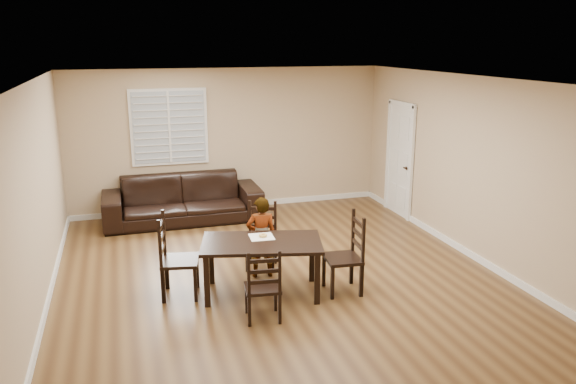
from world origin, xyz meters
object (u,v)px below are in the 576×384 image
object	(u,v)px
donut	(263,235)
chair_right	(352,256)
child	(261,237)
sofa	(183,199)
dining_table	(262,248)
chair_near	(262,237)
chair_left	(169,259)
chair_far	(264,290)

from	to	relation	value
donut	chair_right	bearing A→B (deg)	-21.12
child	sofa	distance (m)	2.94
dining_table	chair_right	xyz separation A→B (m)	(1.14, -0.26, -0.14)
sofa	chair_right	bearing A→B (deg)	-64.14
chair_right	child	bearing A→B (deg)	-122.99
dining_table	chair_near	world-z (taller)	chair_near
chair_near	child	world-z (taller)	child
chair_near	chair_left	distance (m)	1.54
dining_table	child	size ratio (longest dim) A/B	1.46
donut	child	bearing A→B (deg)	79.24
chair_left	sofa	distance (m)	3.14
child	sofa	world-z (taller)	child
chair_left	child	xyz separation A→B (m)	(1.27, 0.26, 0.08)
chair_near	chair_far	bearing A→B (deg)	-82.40
donut	sofa	bearing A→B (deg)	102.01
child	chair_near	bearing A→B (deg)	-100.47
dining_table	donut	distance (m)	0.21
chair_far	chair_left	world-z (taller)	chair_left
chair_near	sofa	bearing A→B (deg)	130.93
dining_table	chair_left	xyz separation A→B (m)	(-1.14, 0.27, -0.13)
chair_near	chair_right	world-z (taller)	chair_right
child	sofa	xyz separation A→B (m)	(-0.75, 2.84, -0.16)
chair_left	chair_near	bearing A→B (deg)	-53.24
chair_left	donut	distance (m)	1.23
chair_near	chair_right	distance (m)	1.49
dining_table	chair_near	size ratio (longest dim) A/B	1.76
chair_far	donut	size ratio (longest dim) A/B	8.13
donut	chair_near	bearing A→B (deg)	76.63
chair_far	sofa	xyz separation A→B (m)	(-0.45, 4.15, -0.00)
chair_far	donut	bearing A→B (deg)	-97.08
chair_near	chair_left	bearing A→B (deg)	-133.04
chair_far	chair_right	xyz separation A→B (m)	(1.32, 0.52, 0.07)
chair_far	chair_right	distance (m)	1.42
chair_right	donut	world-z (taller)	chair_right
chair_far	chair_left	distance (m)	1.43
donut	chair_left	bearing A→B (deg)	174.78
dining_table	chair_near	xyz separation A→B (m)	(0.24, 0.94, -0.19)
chair_left	sofa	size ratio (longest dim) A/B	0.39
sofa	chair_left	bearing A→B (deg)	-99.60
chair_left	chair_far	bearing A→B (deg)	-126.31
chair_near	chair_far	size ratio (longest dim) A/B	1.06
child	sofa	size ratio (longest dim) A/B	0.41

